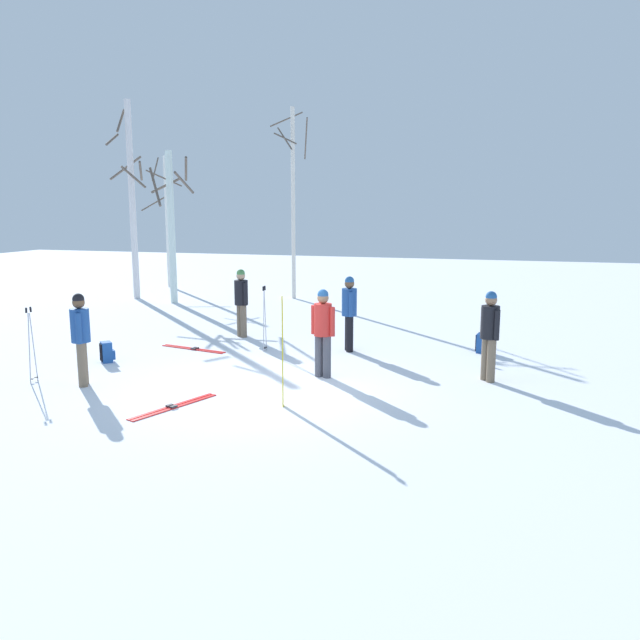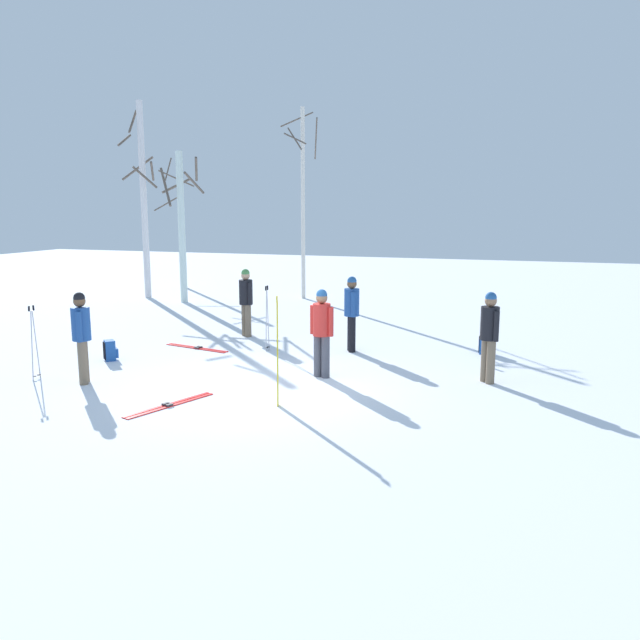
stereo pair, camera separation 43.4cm
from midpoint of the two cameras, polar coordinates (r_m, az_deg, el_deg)
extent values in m
plane|color=white|center=(11.64, -4.16, -6.14)|extent=(60.00, 60.00, 0.00)
cylinder|color=black|center=(14.57, 3.64, -1.15)|extent=(0.16, 0.16, 0.82)
cylinder|color=black|center=(14.39, 3.75, -1.29)|extent=(0.16, 0.16, 0.82)
cylinder|color=#1E478C|center=(14.35, 3.73, 1.60)|extent=(0.34, 0.34, 0.62)
sphere|color=brown|center=(14.30, 3.75, 3.26)|extent=(0.22, 0.22, 0.22)
sphere|color=#265999|center=(14.29, 3.75, 3.50)|extent=(0.21, 0.21, 0.21)
cylinder|color=#1E478C|center=(14.56, 3.59, 1.64)|extent=(0.10, 0.10, 0.56)
cylinder|color=#1E478C|center=(14.15, 3.87, 1.39)|extent=(0.10, 0.10, 0.56)
cylinder|color=#72604C|center=(12.49, -19.57, -3.65)|extent=(0.16, 0.16, 0.82)
cylinder|color=#72604C|center=(12.66, -19.46, -3.45)|extent=(0.16, 0.16, 0.82)
cylinder|color=#1E478C|center=(12.43, -19.71, -0.32)|extent=(0.34, 0.34, 0.62)
sphere|color=brown|center=(12.37, -19.83, 1.59)|extent=(0.22, 0.22, 0.22)
sphere|color=black|center=(12.36, -19.84, 1.87)|extent=(0.21, 0.21, 0.21)
cylinder|color=#1E478C|center=(12.23, -19.84, -0.59)|extent=(0.10, 0.10, 0.56)
cylinder|color=#1E478C|center=(12.64, -19.58, -0.24)|extent=(0.10, 0.10, 0.56)
cylinder|color=#4C4C56|center=(12.33, 0.81, -3.23)|extent=(0.16, 0.16, 0.82)
cylinder|color=#4C4C56|center=(12.23, 1.52, -3.33)|extent=(0.16, 0.16, 0.82)
cylinder|color=red|center=(12.13, 1.18, 0.03)|extent=(0.34, 0.34, 0.62)
sphere|color=#997051|center=(12.06, 1.19, 1.99)|extent=(0.22, 0.22, 0.22)
sphere|color=#265999|center=(12.06, 1.19, 2.28)|extent=(0.21, 0.21, 0.21)
cylinder|color=red|center=(12.25, 0.35, 0.03)|extent=(0.10, 0.10, 0.56)
cylinder|color=red|center=(12.02, 2.02, -0.16)|extent=(0.10, 0.10, 0.56)
cylinder|color=#72604C|center=(16.28, -6.00, 0.02)|extent=(0.16, 0.16, 0.82)
cylinder|color=#72604C|center=(16.13, -5.70, -0.07)|extent=(0.16, 0.16, 0.82)
cylinder|color=black|center=(16.10, -5.90, 2.50)|extent=(0.34, 0.34, 0.62)
sphere|color=tan|center=(16.04, -5.92, 3.98)|extent=(0.22, 0.22, 0.22)
sphere|color=#4C8C4C|center=(16.04, -5.93, 4.20)|extent=(0.21, 0.21, 0.21)
cylinder|color=black|center=(16.28, -6.25, 2.51)|extent=(0.10, 0.10, 0.56)
cylinder|color=black|center=(15.92, -5.53, 2.34)|extent=(0.10, 0.10, 0.56)
cylinder|color=#72604C|center=(12.30, 16.03, -3.66)|extent=(0.16, 0.16, 0.82)
cylinder|color=#72604C|center=(12.44, 15.56, -3.48)|extent=(0.16, 0.16, 0.82)
cylinder|color=black|center=(12.22, 15.96, -0.29)|extent=(0.34, 0.34, 0.62)
sphere|color=#997051|center=(12.16, 16.05, 1.66)|extent=(0.22, 0.22, 0.22)
sphere|color=#265999|center=(12.15, 16.07, 1.94)|extent=(0.21, 0.21, 0.21)
cylinder|color=black|center=(12.06, 16.53, -0.55)|extent=(0.10, 0.10, 0.56)
cylinder|color=black|center=(12.39, 15.39, -0.21)|extent=(0.10, 0.10, 0.56)
cube|color=yellow|center=(10.45, -2.65, -3.09)|extent=(0.07, 0.18, 1.74)
cube|color=yellow|center=(10.28, -2.69, 1.87)|extent=(0.03, 0.06, 0.10)
cube|color=yellow|center=(10.51, -2.63, -3.01)|extent=(0.07, 0.18, 1.74)
cube|color=yellow|center=(10.34, -2.67, 1.91)|extent=(0.03, 0.06, 0.10)
cube|color=red|center=(15.02, -10.31, -2.52)|extent=(1.72, 0.44, 0.02)
cube|color=#333338|center=(14.99, -10.17, -2.45)|extent=(0.13, 0.09, 0.03)
cube|color=red|center=(15.10, -10.07, -2.45)|extent=(1.72, 0.44, 0.02)
cube|color=#333338|center=(15.06, -9.92, -2.38)|extent=(0.13, 0.09, 0.03)
cube|color=red|center=(10.93, -12.35, -7.41)|extent=(0.69, 1.66, 0.02)
cube|color=#333338|center=(10.90, -12.56, -7.35)|extent=(0.10, 0.13, 0.03)
cube|color=red|center=(10.86, -12.02, -7.52)|extent=(0.69, 1.66, 0.02)
cube|color=#333338|center=(10.82, -12.23, -7.46)|extent=(0.10, 0.13, 0.03)
cylinder|color=#B2B2BC|center=(13.18, -23.22, -2.05)|extent=(0.02, 0.10, 1.33)
cylinder|color=black|center=(13.06, -23.44, 1.01)|extent=(0.04, 0.04, 0.10)
cylinder|color=black|center=(13.31, -23.04, -4.55)|extent=(0.07, 0.07, 0.01)
cylinder|color=#B2B2BC|center=(13.10, -23.55, -2.15)|extent=(0.02, 0.10, 1.33)
cylinder|color=black|center=(12.98, -23.77, 0.93)|extent=(0.04, 0.04, 0.10)
cylinder|color=black|center=(13.23, -23.36, -4.66)|extent=(0.07, 0.07, 0.01)
cylinder|color=#B2B2BC|center=(14.55, -3.83, -0.02)|extent=(0.02, 0.10, 1.39)
cylinder|color=black|center=(14.44, -3.87, 2.90)|extent=(0.04, 0.04, 0.10)
cylinder|color=black|center=(14.67, -3.80, -2.43)|extent=(0.07, 0.07, 0.01)
cylinder|color=#B2B2BC|center=(14.46, -3.98, -0.09)|extent=(0.02, 0.10, 1.39)
cylinder|color=black|center=(14.34, -4.02, 2.85)|extent=(0.04, 0.04, 0.10)
cylinder|color=black|center=(14.58, -3.95, -2.51)|extent=(0.07, 0.07, 0.01)
cube|color=#1E4C99|center=(14.29, -17.49, -2.62)|extent=(0.33, 0.32, 0.44)
cube|color=#1E4C99|center=(14.32, -16.97, -2.83)|extent=(0.18, 0.18, 0.20)
cube|color=black|center=(14.20, -17.90, -2.72)|extent=(0.04, 0.04, 0.37)
cube|color=black|center=(14.34, -18.00, -2.60)|extent=(0.04, 0.04, 0.37)
cube|color=#1E4C99|center=(14.76, 15.41, -2.11)|extent=(0.24, 0.29, 0.44)
cube|color=#1E4C99|center=(14.75, 15.89, -2.40)|extent=(0.09, 0.20, 0.20)
cube|color=black|center=(14.71, 14.92, -2.12)|extent=(0.03, 0.04, 0.37)
cube|color=black|center=(14.85, 15.04, -2.01)|extent=(0.03, 0.04, 0.37)
cylinder|color=#1E72BF|center=(13.65, 15.62, -3.54)|extent=(0.07, 0.07, 0.24)
cylinder|color=black|center=(13.62, 15.64, -3.01)|extent=(0.04, 0.04, 0.02)
cylinder|color=white|center=(26.65, -11.99, 8.57)|extent=(0.16, 0.16, 5.23)
cylinder|color=brown|center=(26.81, -12.99, 13.02)|extent=(0.23, 0.84, 0.97)
cylinder|color=brown|center=(26.00, -12.28, 12.29)|extent=(1.26, 0.61, 0.65)
cylinder|color=brown|center=(27.20, -12.97, 10.23)|extent=(0.59, 1.35, 0.70)
cylinder|color=silver|center=(23.57, -14.99, 10.22)|extent=(0.22, 0.22, 6.85)
cylinder|color=brown|center=(24.14, -15.52, 12.97)|extent=(0.81, 0.94, 0.89)
cylinder|color=brown|center=(23.86, -16.61, 15.19)|extent=(0.38, 1.18, 0.52)
cylinder|color=brown|center=(23.87, -15.92, 16.74)|extent=(0.14, 0.62, 0.83)
cylinder|color=brown|center=(23.20, -14.89, 12.26)|extent=(0.66, 0.65, 0.75)
cylinder|color=brown|center=(23.57, -14.28, 12.80)|extent=(0.41, 0.67, 0.64)
cylinder|color=silver|center=(22.16, -11.74, 8.08)|extent=(0.23, 0.23, 5.07)
cylinder|color=brown|center=(21.86, -10.64, 11.99)|extent=(0.14, 1.15, 0.70)
cylinder|color=brown|center=(22.02, -13.11, 11.54)|extent=(0.81, 0.77, 1.29)
cylinder|color=brown|center=(22.18, -10.47, 13.15)|extent=(0.63, 1.04, 0.75)
cylinder|color=brown|center=(22.64, -12.18, 11.70)|extent=(0.80, 0.77, 0.55)
cylinder|color=silver|center=(22.63, -0.97, 10.27)|extent=(0.14, 0.14, 6.61)
cylinder|color=brown|center=(22.37, -1.68, 15.95)|extent=(0.91, 0.30, 0.44)
cylinder|color=brown|center=(22.78, 0.20, 15.93)|extent=(0.41, 0.90, 1.32)
cylinder|color=brown|center=(23.39, -1.53, 17.53)|extent=(0.97, 0.82, 0.58)
cylinder|color=brown|center=(22.51, -1.72, 15.94)|extent=(0.68, 0.42, 0.80)
camera|label=1|loc=(0.22, -89.03, 0.17)|focal=35.71mm
camera|label=2|loc=(0.22, 90.97, -0.17)|focal=35.71mm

